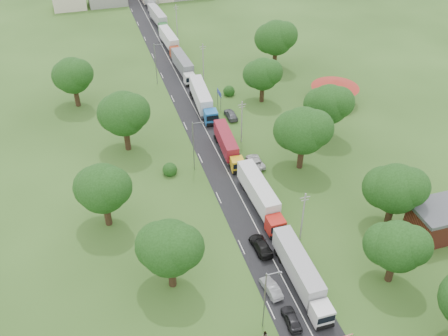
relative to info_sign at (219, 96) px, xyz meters
name	(u,v)px	position (x,y,z in m)	size (l,w,h in m)	color
ground	(251,217)	(-5.20, -35.00, -3.00)	(260.00, 260.00, 0.00)	#274617
road	(216,149)	(-5.20, -15.00, -3.00)	(8.00, 200.00, 0.04)	black
info_sign	(219,96)	(0.00, 0.00, 0.00)	(0.12, 3.10, 4.10)	slate
pole_1	(303,216)	(0.30, -42.00, 1.68)	(1.60, 0.24, 9.00)	gray
pole_2	(242,121)	(0.30, -14.00, 1.68)	(1.60, 0.24, 9.00)	gray
pole_3	(203,61)	(0.30, 14.00, 1.68)	(1.60, 0.24, 9.00)	gray
pole_4	(177,20)	(0.30, 42.00, 1.68)	(1.60, 0.24, 9.00)	gray
lamp_0	(266,298)	(-10.55, -55.00, 2.55)	(2.03, 0.22, 10.00)	slate
lamp_1	(194,144)	(-10.55, -20.00, 2.55)	(2.03, 0.22, 10.00)	slate
lamp_2	(156,62)	(-10.55, 15.00, 2.55)	(2.03, 0.22, 10.00)	slate
tree_2	(397,246)	(8.79, -52.86, 3.59)	(8.00, 8.00, 10.10)	#382616
tree_3	(395,188)	(14.79, -42.84, 4.22)	(8.80, 8.80, 11.07)	#382616
tree_4	(303,130)	(7.79, -24.83, 4.85)	(9.60, 9.60, 12.05)	#382616
tree_5	(329,104)	(16.79, -16.84, 4.22)	(8.80, 8.80, 11.07)	#382616
tree_6	(263,74)	(9.79, 0.14, 3.59)	(8.00, 8.00, 10.10)	#382616
tree_7	(276,37)	(18.79, 15.17, 4.85)	(9.60, 9.60, 12.05)	#382616
tree_10	(169,247)	(-20.21, -44.84, 4.22)	(8.80, 8.80, 11.07)	#382616
tree_11	(102,188)	(-27.21, -29.84, 4.22)	(8.80, 8.80, 11.07)	#382616
tree_12	(123,113)	(-21.21, -9.83, 4.85)	(9.60, 9.60, 12.05)	#382616
tree_13	(72,75)	(-29.21, 10.16, 4.22)	(8.80, 8.80, 11.07)	#382616
house_brick	(439,221)	(20.80, -47.00, -0.35)	(8.60, 6.60, 5.20)	maroon
house_cream	(335,87)	(24.80, -5.00, 0.64)	(10.08, 10.08, 5.80)	beige
truck_0	(301,272)	(-3.35, -49.96, -0.75)	(2.70, 15.30, 4.24)	white
truck_1	(260,195)	(-2.92, -33.01, -0.71)	(2.99, 15.63, 4.33)	#B41D14
truck_2	(228,144)	(-3.43, -16.88, -1.02)	(2.98, 13.56, 3.75)	gold
truck_3	(202,99)	(-3.53, 0.96, -0.69)	(3.50, 15.77, 4.35)	#1B5FA7
truck_4	(183,66)	(-3.49, 18.48, -0.88)	(3.04, 14.44, 3.99)	silver
truck_5	(170,41)	(-3.45, 34.43, -0.86)	(3.09, 14.60, 4.04)	maroon
truck_6	(159,18)	(-2.95, 51.78, -0.89)	(3.22, 14.39, 3.97)	#26652C
truck_7	(149,0)	(-2.84, 69.34, -1.02)	(3.03, 13.51, 3.73)	#AEAEAE
car_lane_front	(292,319)	(-6.98, -55.54, -2.28)	(1.71, 4.26, 1.45)	black
car_lane_mid	(271,288)	(-7.65, -50.10, -2.28)	(1.53, 4.40, 1.45)	gray
car_lane_rear	(261,246)	(-6.20, -42.28, -2.21)	(2.21, 5.44, 1.58)	black
car_verge_near	(255,162)	(0.30, -21.99, -2.28)	(2.40, 5.20, 1.45)	silver
car_verge_far	(231,114)	(1.11, -4.77, -2.18)	(1.95, 4.83, 1.65)	#55595D
pedestrian_booth	(265,336)	(-11.19, -57.00, -2.18)	(0.80, 0.63, 1.65)	gray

